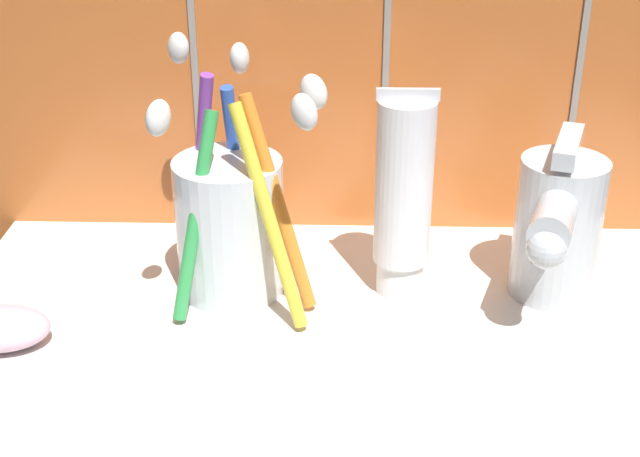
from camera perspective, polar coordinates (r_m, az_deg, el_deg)
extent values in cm
cube|color=silver|center=(58.03, 2.97, -8.03)|extent=(56.64, 34.02, 2.00)
cylinder|color=silver|center=(61.15, -5.77, 0.13)|extent=(7.39, 7.39, 9.60)
cylinder|color=orange|center=(58.15, -2.68, 1.63)|extent=(5.35, 3.66, 14.30)
ellipsoid|color=white|center=(53.74, -0.40, 8.74)|extent=(2.65, 2.29, 2.63)
cylinder|color=blue|center=(62.73, -5.31, 3.38)|extent=(1.56, 3.91, 13.97)
ellipsoid|color=white|center=(61.57, -5.17, 10.81)|extent=(1.65, 2.31, 2.50)
cylinder|color=purple|center=(62.53, -7.65, 3.60)|extent=(3.31, 3.57, 14.83)
ellipsoid|color=white|center=(61.21, -9.05, 11.34)|extent=(2.37, 2.44, 2.50)
cylinder|color=green|center=(57.99, -7.97, 0.76)|extent=(3.53, 5.23, 13.32)
ellipsoid|color=white|center=(53.20, -10.32, 6.98)|extent=(2.29, 2.67, 2.64)
cylinder|color=yellow|center=(56.74, -3.31, 0.77)|extent=(5.49, 5.38, 14.07)
ellipsoid|color=white|center=(51.34, -1.01, 7.47)|extent=(2.65, 2.62, 2.69)
cylinder|color=white|center=(62.47, 5.13, -2.92)|extent=(3.28, 3.28, 2.51)
cylinder|color=white|center=(59.34, 5.40, 2.93)|extent=(3.86, 3.86, 11.41)
cube|color=silver|center=(57.15, 5.66, 8.53)|extent=(4.06, 0.36, 0.80)
cylinder|color=silver|center=(62.39, 14.94, 0.02)|extent=(5.82, 5.82, 9.89)
cylinder|color=silver|center=(58.00, 14.85, 0.97)|extent=(4.75, 7.57, 2.62)
sphere|color=silver|center=(55.20, 14.30, -1.35)|extent=(2.45, 2.45, 2.45)
cube|color=silver|center=(60.04, 15.61, 5.09)|extent=(3.24, 6.13, 1.20)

